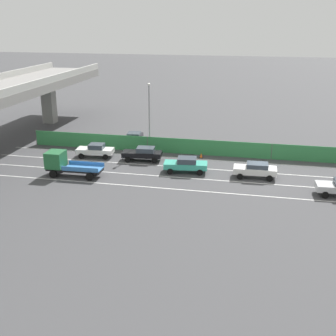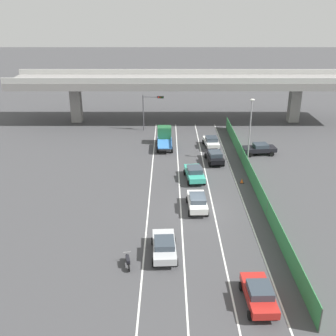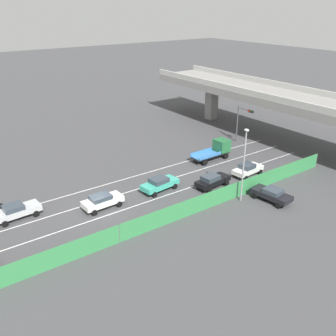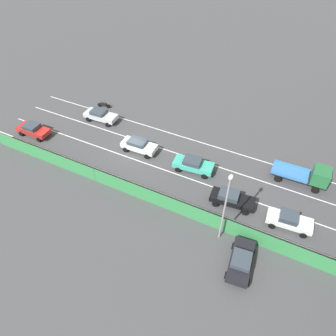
{
  "view_description": "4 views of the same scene",
  "coord_description": "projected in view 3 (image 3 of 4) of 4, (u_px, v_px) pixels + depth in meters",
  "views": [
    {
      "loc": [
        -43.34,
        0.43,
        15.67
      ],
      "look_at": [
        -2.75,
        9.12,
        1.34
      ],
      "focal_mm": 46.83,
      "sensor_mm": 36.0,
      "label": 1
    },
    {
      "loc": [
        -2.93,
        -36.02,
        19.59
      ],
      "look_at": [
        -2.71,
        9.13,
        0.93
      ],
      "focal_mm": 43.87,
      "sensor_mm": 36.0,
      "label": 2
    },
    {
      "loc": [
        32.9,
        -14.81,
        20.15
      ],
      "look_at": [
        -0.09,
        9.16,
        2.4
      ],
      "focal_mm": 40.93,
      "sensor_mm": 36.0,
      "label": 3
    },
    {
      "loc": [
        24.6,
        16.81,
        25.28
      ],
      "look_at": [
        1.97,
        5.5,
        0.87
      ],
      "focal_mm": 33.41,
      "sensor_mm": 36.0,
      "label": 4
    }
  ],
  "objects": [
    {
      "name": "ground_plane",
      "position": [
        98.0,
        209.0,
        40.43
      ],
      "size": [
        300.0,
        300.0,
        0.0
      ],
      "primitive_type": "plane",
      "color": "#424244"
    },
    {
      "name": "lane_line_left_edge",
      "position": [
        126.0,
        179.0,
        47.46
      ],
      "size": [
        0.14,
        48.54,
        0.01
      ],
      "primitive_type": "cube",
      "color": "silver",
      "rests_on": "ground"
    },
    {
      "name": "lane_line_mid_left",
      "position": [
        140.0,
        188.0,
        45.03
      ],
      "size": [
        0.14,
        48.54,
        0.01
      ],
      "primitive_type": "cube",
      "color": "silver",
      "rests_on": "ground"
    },
    {
      "name": "lane_line_mid_right",
      "position": [
        156.0,
        199.0,
        42.6
      ],
      "size": [
        0.14,
        48.54,
        0.01
      ],
      "primitive_type": "cube",
      "color": "silver",
      "rests_on": "ground"
    },
    {
      "name": "lane_line_right_edge",
      "position": [
        174.0,
        211.0,
        40.16
      ],
      "size": [
        0.14,
        48.54,
        0.01
      ],
      "primitive_type": "cube",
      "color": "silver",
      "rests_on": "ground"
    },
    {
      "name": "elevated_overpass",
      "position": [
        299.0,
        104.0,
        55.36
      ],
      "size": [
        58.03,
        8.77,
        8.2
      ],
      "color": "gray",
      "rests_on": "ground"
    },
    {
      "name": "green_fence",
      "position": [
        184.0,
        210.0,
        38.52
      ],
      "size": [
        0.1,
        44.64,
        1.88
      ],
      "color": "#338447",
      "rests_on": "ground"
    },
    {
      "name": "car_sedan_silver",
      "position": [
        16.0,
        211.0,
        38.47
      ],
      "size": [
        2.25,
        4.66,
        1.55
      ],
      "color": "#B7BABC",
      "rests_on": "ground"
    },
    {
      "name": "car_sedan_black",
      "position": [
        212.0,
        180.0,
        44.98
      ],
      "size": [
        2.3,
        4.65,
        1.58
      ],
      "color": "black",
      "rests_on": "ground"
    },
    {
      "name": "car_taxi_teal",
      "position": [
        160.0,
        183.0,
        44.16
      ],
      "size": [
        2.43,
        4.75,
        1.61
      ],
      "color": "teal",
      "rests_on": "ground"
    },
    {
      "name": "car_sedan_white",
      "position": [
        248.0,
        169.0,
        48.03
      ],
      "size": [
        2.24,
        4.41,
        1.59
      ],
      "color": "white",
      "rests_on": "ground"
    },
    {
      "name": "car_hatchback_white",
      "position": [
        102.0,
        201.0,
        40.36
      ],
      "size": [
        2.08,
        4.39,
        1.56
      ],
      "color": "silver",
      "rests_on": "ground"
    },
    {
      "name": "flatbed_truck_blue",
      "position": [
        217.0,
        149.0,
        53.24
      ],
      "size": [
        2.33,
        5.86,
        2.52
      ],
      "color": "black",
      "rests_on": "ground"
    },
    {
      "name": "parked_sedan_dark",
      "position": [
        272.0,
        194.0,
        41.85
      ],
      "size": [
        4.65,
        2.47,
        1.51
      ],
      "color": "black",
      "rests_on": "ground"
    },
    {
      "name": "traffic_light",
      "position": [
        242.0,
        118.0,
        57.72
      ],
      "size": [
        3.33,
        0.65,
        5.75
      ],
      "color": "#47474C",
      "rests_on": "ground"
    },
    {
      "name": "street_lamp",
      "position": [
        244.0,
        159.0,
        40.3
      ],
      "size": [
        0.6,
        0.36,
        8.26
      ],
      "color": "gray",
      "rests_on": "ground"
    },
    {
      "name": "traffic_cone",
      "position": [
        182.0,
        209.0,
        39.92
      ],
      "size": [
        0.47,
        0.47,
        0.56
      ],
      "color": "orange",
      "rests_on": "ground"
    }
  ]
}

